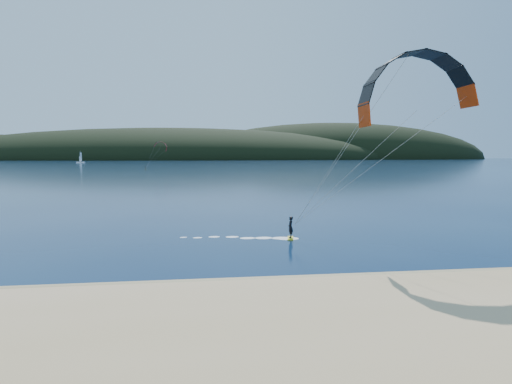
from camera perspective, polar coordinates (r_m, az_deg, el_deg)
The scene contains 6 objects.
ground at distance 20.50m, azimuth -9.17°, elevation -16.77°, with size 1800.00×1800.00×0.00m, color #071A39.
wet_sand at distance 24.71m, azimuth -8.81°, elevation -12.78°, with size 220.00×2.50×0.10m.
headland at distance 764.34m, azimuth -7.24°, elevation 4.50°, with size 1200.00×310.00×140.00m.
kitesurfer_near at distance 35.71m, azimuth 20.84°, elevation 10.10°, with size 24.66×8.22×15.01m.
kitesurfer_far at distance 222.48m, azimuth -13.14°, elevation 5.92°, with size 12.83×7.59×15.23m.
sailboat at distance 439.95m, azimuth -23.13°, elevation 3.83°, with size 8.56×5.42×11.93m.
Camera 1 is at (0.75, -19.01, 7.62)m, focal length 28.87 mm.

